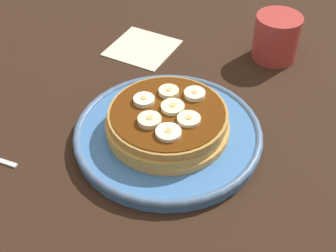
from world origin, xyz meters
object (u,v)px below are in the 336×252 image
Objects in this scene: banana_slice_0 at (171,106)px; banana_slice_2 at (168,133)px; banana_slice_4 at (169,92)px; plate at (168,134)px; banana_slice_5 at (189,119)px; napkin at (142,47)px; banana_slice_3 at (194,94)px; pancake_stack at (169,122)px; banana_slice_1 at (144,100)px; banana_slice_6 at (151,122)px; coffee_mug at (278,36)px.

banana_slice_2 is (-3.84, -3.72, -0.02)cm from banana_slice_0.
plate is at bearing -133.74° from banana_slice_4.
banana_slice_5 is 27.26cm from napkin.
banana_slice_3 is 0.96× the size of banana_slice_5.
banana_slice_1 is (-1.11, 3.86, 2.10)cm from pancake_stack.
napkin is (13.67, 17.00, -5.37)cm from banana_slice_1.
banana_slice_2 reaches higher than napkin.
banana_slice_2 is 3.76cm from banana_slice_5.
banana_slice_1 is (-1.08, 3.76, 4.45)cm from plate.
napkin is (11.73, 20.40, -5.32)cm from banana_slice_0.
banana_slice_3 is 1.04× the size of banana_slice_4.
banana_slice_1 is at bearing 106.05° from plate.
banana_slice_5 is (-4.28, -3.27, -0.08)cm from banana_slice_3.
banana_slice_3 and banana_slice_6 have the same top height.
plate is 1.53× the size of pancake_stack.
pancake_stack is 6.04× the size of banana_slice_4.
banana_slice_5 is at bearing -142.62° from banana_slice_3.
banana_slice_0 is 0.30× the size of coffee_mug.
napkin is at bearing 58.76° from plate.
banana_slice_6 reaches higher than banana_slice_4.
banana_slice_4 is 0.92× the size of banana_slice_5.
pancake_stack is 5.85× the size of banana_slice_1.
plate is at bearing -157.23° from banana_slice_0.
banana_slice_3 is 23.52cm from coffee_mug.
banana_slice_6 is (-4.14, -0.74, 0.08)cm from banana_slice_0.
banana_slice_6 is (-2.20, -4.13, 0.03)cm from banana_slice_1.
banana_slice_0 is 0.30× the size of napkin.
banana_slice_6 is 0.29× the size of coffee_mug.
banana_slice_3 is (6.14, -3.73, 0.01)cm from banana_slice_1.
plate is 8.40× the size of banana_slice_6.
banana_slice_3 is 22.70cm from napkin.
banana_slice_5 is at bearing -75.09° from banana_slice_1.
banana_slice_6 is at bearing 95.84° from banana_slice_2.
banana_slice_3 reaches higher than plate.
plate is at bearing 103.58° from banana_slice_5.
plate is at bearing 106.06° from pancake_stack.
banana_slice_1 is at bearing 119.70° from banana_slice_0.
banana_slice_2 is at bearing -168.24° from coffee_mug.
pancake_stack is 3.81cm from banana_slice_5.
banana_slice_1 is 3.93cm from banana_slice_4.
banana_slice_5 is at bearing -166.93° from coffee_mug.
banana_slice_4 is at bearing 72.15° from banana_slice_5.
banana_slice_2 is at bearing -84.16° from banana_slice_6.
banana_slice_0 is 0.96× the size of banana_slice_2.
banana_slice_1 is 29.44cm from coffee_mug.
banana_slice_6 is (-4.07, 2.86, 0.11)cm from banana_slice_5.
coffee_mug is at bearing 6.35° from plate.
banana_slice_2 is 1.06× the size of banana_slice_6.
banana_slice_1 is 0.95× the size of banana_slice_5.
plate is 5.57cm from banana_slice_6.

